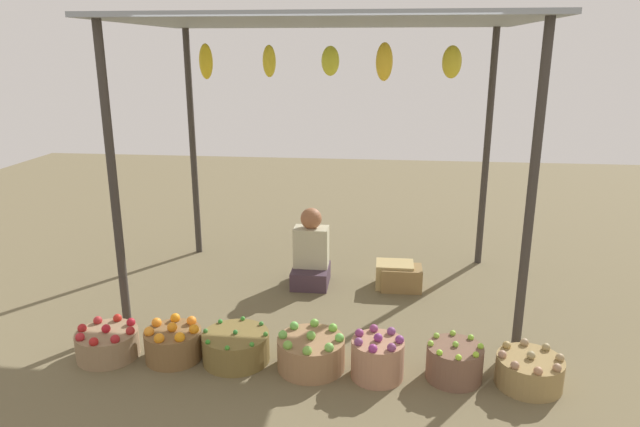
{
  "coord_description": "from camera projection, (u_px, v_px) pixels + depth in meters",
  "views": [
    {
      "loc": [
        0.51,
        -5.11,
        2.27
      ],
      "look_at": [
        0.0,
        -0.56,
        0.95
      ],
      "focal_mm": 31.97,
      "sensor_mm": 36.0,
      "label": 1
    }
  ],
  "objects": [
    {
      "name": "basket_potatoes",
      "position": [
        529.0,
        371.0,
        3.97
      ],
      "size": [
        0.46,
        0.46,
        0.26
      ],
      "color": "olive",
      "rests_on": "ground"
    },
    {
      "name": "wooden_crate_near_vendor",
      "position": [
        401.0,
        278.0,
        5.58
      ],
      "size": [
        0.39,
        0.27,
        0.23
      ],
      "primitive_type": "cube",
      "color": "olive",
      "rests_on": "ground"
    },
    {
      "name": "vendor_person",
      "position": [
        311.0,
        255.0,
        5.67
      ],
      "size": [
        0.36,
        0.44,
        0.78
      ],
      "color": "#41303C",
      "rests_on": "ground"
    },
    {
      "name": "basket_limes",
      "position": [
        454.0,
        362.0,
        4.05
      ],
      "size": [
        0.4,
        0.4,
        0.29
      ],
      "color": "brown",
      "rests_on": "ground"
    },
    {
      "name": "market_stall_structure",
      "position": [
        328.0,
        43.0,
        4.91
      ],
      "size": [
        3.48,
        2.22,
        2.53
      ],
      "color": "#38332D",
      "rests_on": "ground"
    },
    {
      "name": "basket_red_apples",
      "position": [
        108.0,
        343.0,
        4.35
      ],
      "size": [
        0.47,
        0.47,
        0.26
      ],
      "color": "#8F7453",
      "rests_on": "ground"
    },
    {
      "name": "basket_green_chilies",
      "position": [
        236.0,
        347.0,
        4.29
      ],
      "size": [
        0.5,
        0.5,
        0.25
      ],
      "color": "brown",
      "rests_on": "ground"
    },
    {
      "name": "ground_plane",
      "position": [
        326.0,
        291.0,
        5.56
      ],
      "size": [
        14.0,
        14.0,
        0.0
      ],
      "primitive_type": "plane",
      "color": "brown"
    },
    {
      "name": "basket_oranges",
      "position": [
        173.0,
        343.0,
        4.32
      ],
      "size": [
        0.43,
        0.43,
        0.3
      ],
      "color": "brown",
      "rests_on": "ground"
    },
    {
      "name": "basket_green_apples",
      "position": [
        311.0,
        352.0,
        4.19
      ],
      "size": [
        0.5,
        0.5,
        0.3
      ],
      "color": "#956E4A",
      "rests_on": "ground"
    },
    {
      "name": "basket_purple_onions",
      "position": [
        377.0,
        358.0,
        4.07
      ],
      "size": [
        0.38,
        0.38,
        0.34
      ],
      "color": "#A57659",
      "rests_on": "ground"
    },
    {
      "name": "wooden_crate_stacked_rear",
      "position": [
        394.0,
        275.0,
        5.63
      ],
      "size": [
        0.37,
        0.28,
        0.25
      ],
      "primitive_type": "cube",
      "color": "tan",
      "rests_on": "ground"
    }
  ]
}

